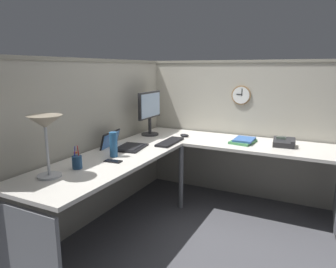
% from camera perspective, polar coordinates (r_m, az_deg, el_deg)
% --- Properties ---
extents(ground_plane, '(6.80, 6.80, 0.00)m').
position_cam_1_polar(ground_plane, '(3.27, 3.82, -15.04)').
color(ground_plane, '#47474C').
extents(cubicle_wall_back, '(2.57, 0.12, 1.58)m').
position_cam_1_polar(cubicle_wall_back, '(3.13, -13.49, -1.08)').
color(cubicle_wall_back, '#A8A393').
rests_on(cubicle_wall_back, ground).
extents(cubicle_wall_right, '(0.12, 2.37, 1.58)m').
position_cam_1_polar(cubicle_wall_right, '(3.72, 13.03, 1.00)').
color(cubicle_wall_right, '#A8A393').
rests_on(cubicle_wall_right, ground).
extents(desk, '(2.35, 2.15, 0.73)m').
position_cam_1_polar(desk, '(2.89, 3.73, -5.23)').
color(desk, beige).
rests_on(desk, ground).
extents(monitor, '(0.46, 0.20, 0.50)m').
position_cam_1_polar(monitor, '(3.52, -3.40, 4.48)').
color(monitor, '#232326').
rests_on(monitor, desk).
extents(laptop, '(0.40, 0.43, 0.22)m').
position_cam_1_polar(laptop, '(3.04, -8.58, -2.04)').
color(laptop, black).
rests_on(laptop, desk).
extents(keyboard, '(0.43, 0.15, 0.02)m').
position_cam_1_polar(keyboard, '(3.19, 0.35, -1.48)').
color(keyboard, black).
rests_on(keyboard, desk).
extents(computer_mouse, '(0.06, 0.10, 0.03)m').
position_cam_1_polar(computer_mouse, '(3.47, 3.07, -0.26)').
color(computer_mouse, black).
rests_on(computer_mouse, desk).
extents(desk_lamp_dome, '(0.24, 0.24, 0.44)m').
position_cam_1_polar(desk_lamp_dome, '(2.29, -21.81, 1.23)').
color(desk_lamp_dome, '#B7BABF').
rests_on(desk_lamp_dome, desk).
extents(pen_cup, '(0.08, 0.08, 0.18)m').
position_cam_1_polar(pen_cup, '(2.48, -16.51, -4.99)').
color(pen_cup, navy).
rests_on(pen_cup, desk).
extents(cell_phone, '(0.08, 0.15, 0.01)m').
position_cam_1_polar(cell_phone, '(2.60, -10.15, -4.99)').
color(cell_phone, black).
rests_on(cell_phone, desk).
extents(thermos_flask, '(0.07, 0.07, 0.22)m').
position_cam_1_polar(thermos_flask, '(2.72, -10.07, -1.92)').
color(thermos_flask, '#26598C').
rests_on(thermos_flask, desk).
extents(office_phone, '(0.20, 0.22, 0.11)m').
position_cam_1_polar(office_phone, '(3.25, 20.83, -1.55)').
color(office_phone, '#232326').
rests_on(office_phone, desk).
extents(book_stack, '(0.31, 0.25, 0.04)m').
position_cam_1_polar(book_stack, '(3.29, 13.82, -1.22)').
color(book_stack, '#3F7F4C').
rests_on(book_stack, desk).
extents(wall_clock, '(0.04, 0.22, 0.22)m').
position_cam_1_polar(wall_clock, '(3.61, 13.43, 7.02)').
color(wall_clock, olive).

